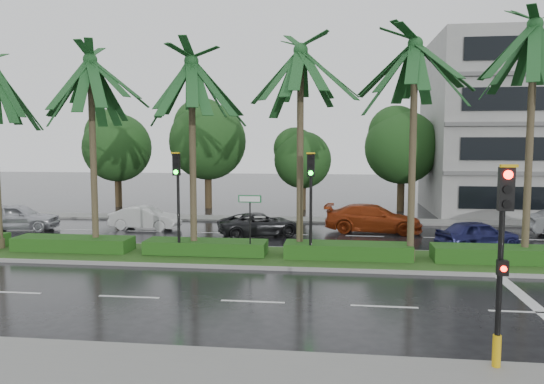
# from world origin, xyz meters

# --- Properties ---
(ground) EXTENTS (120.00, 120.00, 0.00)m
(ground) POSITION_xyz_m (0.00, 0.00, 0.00)
(ground) COLOR black
(ground) RESTS_ON ground
(near_sidewalk) EXTENTS (40.00, 2.40, 0.12)m
(near_sidewalk) POSITION_xyz_m (0.00, -10.20, 0.06)
(near_sidewalk) COLOR slate
(near_sidewalk) RESTS_ON ground
(far_sidewalk) EXTENTS (40.00, 2.00, 0.12)m
(far_sidewalk) POSITION_xyz_m (0.00, 12.00, 0.06)
(far_sidewalk) COLOR slate
(far_sidewalk) RESTS_ON ground
(median) EXTENTS (36.00, 4.00, 0.15)m
(median) POSITION_xyz_m (0.00, 1.00, 0.08)
(median) COLOR gray
(median) RESTS_ON ground
(hedge) EXTENTS (35.20, 1.40, 0.60)m
(hedge) POSITION_xyz_m (0.00, 1.00, 0.45)
(hedge) COLOR #1B3F12
(hedge) RESTS_ON median
(lane_markings) EXTENTS (34.00, 13.06, 0.01)m
(lane_markings) POSITION_xyz_m (3.04, -0.43, 0.01)
(lane_markings) COLOR silver
(lane_markings) RESTS_ON ground
(palm_row) EXTENTS (26.30, 4.20, 10.08)m
(palm_row) POSITION_xyz_m (-1.25, 1.02, 7.98)
(palm_row) COLOR #493E2A
(palm_row) RESTS_ON median
(signal_near) EXTENTS (0.34, 0.45, 4.36)m
(signal_near) POSITION_xyz_m (6.00, -9.39, 2.50)
(signal_near) COLOR black
(signal_near) RESTS_ON near_sidewalk
(signal_median_left) EXTENTS (0.34, 0.42, 4.36)m
(signal_median_left) POSITION_xyz_m (-4.00, 0.30, 3.00)
(signal_median_left) COLOR black
(signal_median_left) RESTS_ON median
(signal_median_right) EXTENTS (0.34, 0.42, 4.36)m
(signal_median_right) POSITION_xyz_m (1.50, 0.30, 3.00)
(signal_median_right) COLOR black
(signal_median_right) RESTS_ON median
(street_sign) EXTENTS (0.95, 0.09, 2.60)m
(street_sign) POSITION_xyz_m (-1.00, 0.48, 2.12)
(street_sign) COLOR black
(street_sign) RESTS_ON median
(bg_trees) EXTENTS (33.09, 5.65, 8.16)m
(bg_trees) POSITION_xyz_m (-0.54, 17.59, 4.80)
(bg_trees) COLOR #3A291A
(bg_trees) RESTS_ON ground
(car_silver) EXTENTS (2.61, 4.73, 1.52)m
(car_silver) POSITION_xyz_m (-15.14, 6.39, 0.76)
(car_silver) COLOR #B5B6BD
(car_silver) RESTS_ON ground
(car_white) EXTENTS (1.58, 3.97, 1.29)m
(car_white) POSITION_xyz_m (-8.22, 7.71, 0.64)
(car_white) COLOR silver
(car_white) RESTS_ON ground
(car_darkgrey) EXTENTS (3.68, 4.84, 1.22)m
(car_darkgrey) POSITION_xyz_m (-1.45, 6.41, 0.61)
(car_darkgrey) COLOR black
(car_darkgrey) RESTS_ON ground
(car_red) EXTENTS (2.68, 5.43, 1.52)m
(car_red) POSITION_xyz_m (4.50, 8.30, 0.76)
(car_red) COLOR maroon
(car_red) RESTS_ON ground
(car_blue) EXTENTS (3.01, 4.19, 1.33)m
(car_blue) POSITION_xyz_m (9.00, 4.35, 0.66)
(car_blue) COLOR #1A1C4E
(car_blue) RESTS_ON ground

